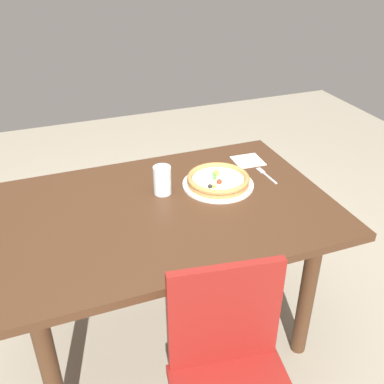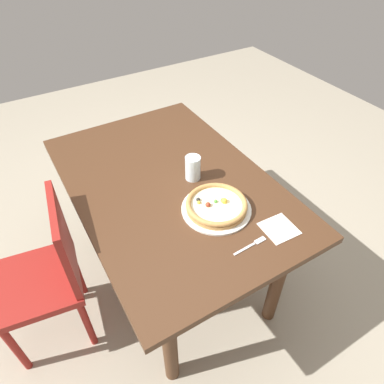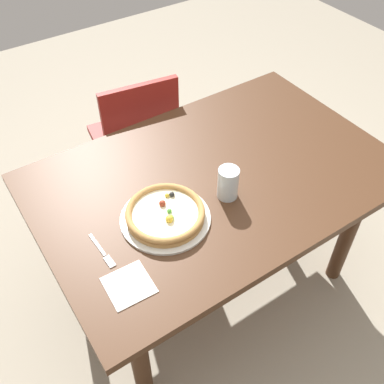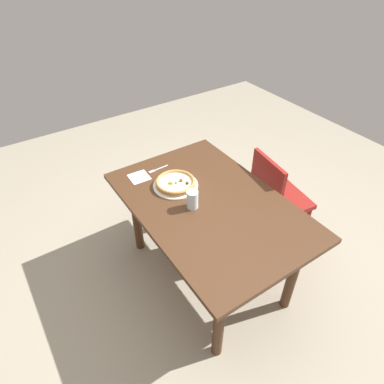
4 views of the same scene
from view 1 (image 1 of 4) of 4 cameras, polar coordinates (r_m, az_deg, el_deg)
The scene contains 8 objects.
ground_plane at distance 2.35m, azimuth -3.01°, elevation -17.42°, with size 6.00×6.00×0.00m, color #9E937F.
dining_table at distance 1.93m, azimuth -3.53°, elevation -4.61°, with size 1.41×0.93×0.75m.
chair_near at distance 1.59m, azimuth 5.19°, elevation -23.03°, with size 0.45×0.45×0.87m.
plate at distance 2.02m, azimuth 3.35°, elevation 0.98°, with size 0.32×0.32×0.01m, color silver.
pizza at distance 2.01m, azimuth 3.36°, elevation 1.61°, with size 0.28×0.28×0.05m.
fork at distance 2.14m, azimuth 9.35°, elevation 2.26°, with size 0.02×0.17×0.00m.
drinking_glass at distance 1.94m, azimuth -3.82°, elevation 1.52°, with size 0.08×0.08×0.13m, color silver.
napkin at distance 2.25m, azimuth 7.16°, elevation 3.98°, with size 0.14×0.14×0.00m, color white.
Camera 1 is at (-0.44, -1.51, 1.75)m, focal length 41.73 mm.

